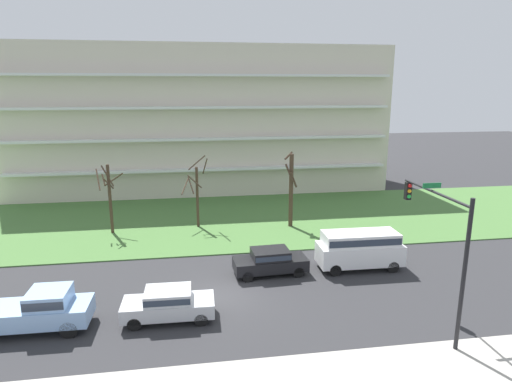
% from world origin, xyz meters
% --- Properties ---
extents(ground, '(160.00, 160.00, 0.00)m').
position_xyz_m(ground, '(0.00, 0.00, 0.00)').
color(ground, '#2D2D30').
extents(grass_lawn_strip, '(80.00, 16.00, 0.08)m').
position_xyz_m(grass_lawn_strip, '(0.00, 14.00, 0.04)').
color(grass_lawn_strip, '#477238').
rests_on(grass_lawn_strip, ground).
extents(apartment_building, '(39.18, 13.06, 15.19)m').
position_xyz_m(apartment_building, '(0.00, 28.05, 7.59)').
color(apartment_building, beige).
rests_on(apartment_building, ground).
extents(tree_far_left, '(2.02, 2.02, 5.45)m').
position_xyz_m(tree_far_left, '(-7.50, 11.79, 3.07)').
color(tree_far_left, '#423023').
rests_on(tree_far_left, ground).
extents(tree_left, '(2.15, 2.01, 5.78)m').
position_xyz_m(tree_left, '(-0.92, 12.41, 2.93)').
color(tree_left, '#423023').
rests_on(tree_left, ground).
extents(tree_center, '(1.05, 1.15, 6.09)m').
position_xyz_m(tree_center, '(6.50, 11.32, 3.16)').
color(tree_center, '#423023').
rests_on(tree_center, ground).
extents(van_white_near_left, '(5.23, 2.09, 2.36)m').
position_xyz_m(van_white_near_left, '(8.83, 2.50, 1.40)').
color(van_white_near_left, white).
rests_on(van_white_near_left, ground).
extents(pickup_blue_center_left, '(5.43, 2.08, 1.95)m').
position_xyz_m(pickup_blue_center_left, '(-8.70, -2.00, 1.02)').
color(pickup_blue_center_left, '#8CB2E0').
rests_on(pickup_blue_center_left, ground).
extents(sedan_silver_center_right, '(4.44, 1.90, 1.57)m').
position_xyz_m(sedan_silver_center_right, '(-2.67, -2.00, 0.87)').
color(sedan_silver_center_right, '#B7BABF').
rests_on(sedan_silver_center_right, ground).
extents(sedan_black_near_right, '(4.49, 2.04, 1.57)m').
position_xyz_m(sedan_black_near_right, '(3.19, 2.50, 0.87)').
color(sedan_black_near_right, black).
rests_on(sedan_black_near_right, ground).
extents(traffic_signal_mast, '(0.90, 5.50, 6.79)m').
position_xyz_m(traffic_signal_mast, '(9.55, -4.81, 4.64)').
color(traffic_signal_mast, black).
rests_on(traffic_signal_mast, ground).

